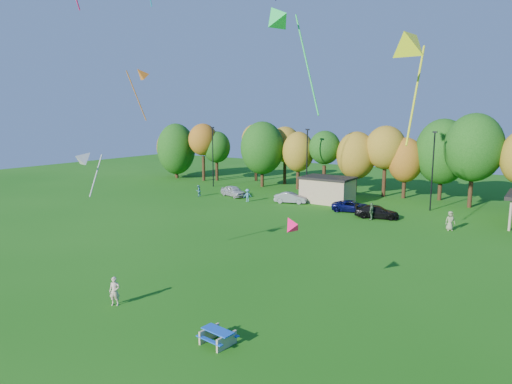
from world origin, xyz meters
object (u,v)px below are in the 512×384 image
Objects in this scene: car_a at (233,191)px; car_d at (377,212)px; kite_flyer at (115,291)px; car_b at (291,198)px; picnic_table at (218,336)px; car_c at (352,206)px.

car_a is 20.64m from car_d.
kite_flyer is 33.45m from car_b.
car_a is (-23.26, 32.84, 0.31)m from picnic_table.
kite_flyer reaches higher than car_d.
car_a is at bearing 72.64° from car_b.
kite_flyer reaches higher than car_c.
kite_flyer reaches higher than picnic_table.
car_a is at bearing 85.23° from kite_flyer.
car_a is (-15.48, 32.58, -0.12)m from kite_flyer.
car_b is at bearing 65.26° from car_d.
car_b is at bearing 71.47° from car_c.
car_c is at bearing -72.30° from car_a.
kite_flyer reaches higher than car_a.
car_b is 11.99m from car_d.
picnic_table is at bearing -32.11° from kite_flyer.
picnic_table is at bearing 170.94° from car_d.
car_a is 0.92× the size of car_d.
kite_flyer reaches higher than car_b.
kite_flyer is 36.07m from car_a.
kite_flyer is 0.37× the size of car_c.
car_b is (-14.50, 33.03, 0.25)m from picnic_table.
car_b is at bearing -69.57° from car_a.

